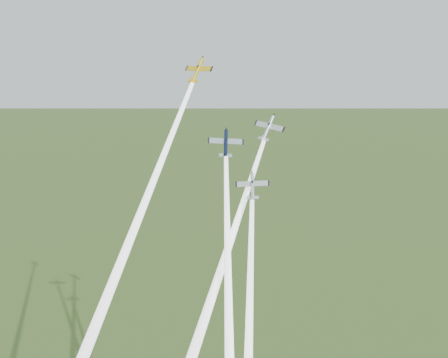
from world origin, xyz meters
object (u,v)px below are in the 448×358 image
plane_navy (226,143)px  plane_silver_right (268,128)px  plane_yellow (198,70)px  plane_silver_low (252,186)px

plane_navy → plane_silver_right: 10.38m
plane_yellow → plane_navy: 17.14m
plane_yellow → plane_silver_right: 20.31m
plane_yellow → plane_navy: plane_yellow is taller
plane_silver_low → plane_navy: bearing=132.8°
plane_yellow → plane_silver_low: 28.17m
plane_navy → plane_silver_low: plane_navy is taller
plane_navy → plane_silver_low: 12.03m
plane_yellow → plane_silver_right: (15.09, 4.57, -12.81)m
plane_yellow → plane_navy: size_ratio=0.94×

